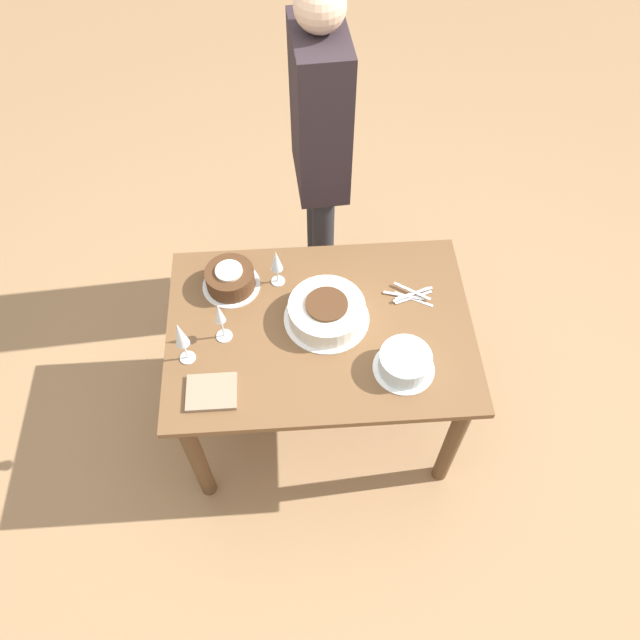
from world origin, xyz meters
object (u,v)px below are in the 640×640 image
object	(u,v)px
cake_center_white	(327,312)
wine_glass_extra	(276,262)
person_cutting	(320,139)
cake_front_chocolate	(230,279)
cake_back_decorated	(405,363)
wine_glass_near	(220,316)
wine_glass_far	(180,335)

from	to	relation	value
cake_center_white	wine_glass_extra	xyz separation A→B (m)	(0.19, -0.21, 0.08)
cake_center_white	person_cutting	xyz separation A→B (m)	(-0.02, -0.75, 0.25)
cake_front_chocolate	wine_glass_extra	world-z (taller)	wine_glass_extra
wine_glass_extra	cake_back_decorated	bearing A→B (deg)	135.72
wine_glass_near	wine_glass_extra	distance (m)	0.35
wine_glass_far	cake_center_white	bearing A→B (deg)	-164.61
cake_front_chocolate	wine_glass_extra	bearing A→B (deg)	-177.09
cake_center_white	cake_front_chocolate	xyz separation A→B (m)	(0.39, -0.20, 0.00)
cake_front_chocolate	wine_glass_near	xyz separation A→B (m)	(0.02, 0.26, 0.09)
wine_glass_extra	cake_front_chocolate	bearing A→B (deg)	2.91
cake_front_chocolate	person_cutting	xyz separation A→B (m)	(-0.41, -0.56, 0.25)
cake_center_white	wine_glass_far	bearing A→B (deg)	15.39
cake_front_chocolate	person_cutting	distance (m)	0.74
cake_back_decorated	wine_glass_near	distance (m)	0.73
wine_glass_near	wine_glass_extra	world-z (taller)	wine_glass_near
cake_center_white	person_cutting	bearing A→B (deg)	-91.75
wine_glass_extra	wine_glass_far	bearing A→B (deg)	44.64
cake_front_chocolate	wine_glass_near	size ratio (longest dim) A/B	1.16
cake_back_decorated	wine_glass_extra	bearing A→B (deg)	-44.28
wine_glass_near	wine_glass_far	world-z (taller)	wine_glass_far
cake_center_white	cake_back_decorated	size ratio (longest dim) A/B	1.46
cake_back_decorated	wine_glass_near	bearing A→B (deg)	-15.69
cake_back_decorated	wine_glass_far	distance (m)	0.85
wine_glass_extra	person_cutting	bearing A→B (deg)	-111.53
cake_back_decorated	wine_glass_extra	world-z (taller)	wine_glass_extra
cake_back_decorated	wine_glass_extra	xyz separation A→B (m)	(0.47, -0.46, 0.09)
wine_glass_near	wine_glass_far	size ratio (longest dim) A/B	0.90
cake_front_chocolate	wine_glass_near	bearing A→B (deg)	84.46
cake_center_white	wine_glass_extra	distance (m)	0.29
wine_glass_far	wine_glass_extra	distance (m)	0.51
wine_glass_near	person_cutting	world-z (taller)	person_cutting
cake_center_white	cake_front_chocolate	bearing A→B (deg)	-26.65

